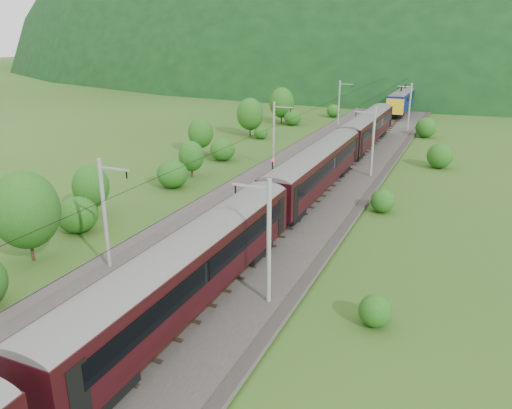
% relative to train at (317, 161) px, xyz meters
% --- Properties ---
extents(ground, '(600.00, 600.00, 0.00)m').
position_rel_train_xyz_m(ground, '(-2.40, -22.37, -3.85)').
color(ground, '#294816').
rests_on(ground, ground).
extents(railbed, '(14.00, 220.00, 0.30)m').
position_rel_train_xyz_m(railbed, '(-2.40, -12.37, -3.70)').
color(railbed, '#38332D').
rests_on(railbed, ground).
extents(track_left, '(2.40, 220.00, 0.27)m').
position_rel_train_xyz_m(track_left, '(-4.80, -12.37, -3.47)').
color(track_left, brown).
rests_on(track_left, railbed).
extents(track_right, '(2.40, 220.00, 0.27)m').
position_rel_train_xyz_m(track_right, '(0.00, -12.37, -3.47)').
color(track_right, brown).
rests_on(track_right, railbed).
extents(catenary_left, '(2.54, 192.28, 8.00)m').
position_rel_train_xyz_m(catenary_left, '(-8.52, 9.63, 0.65)').
color(catenary_left, gray).
rests_on(catenary_left, railbed).
extents(catenary_right, '(2.54, 192.28, 8.00)m').
position_rel_train_xyz_m(catenary_right, '(3.72, 9.63, 0.65)').
color(catenary_right, gray).
rests_on(catenary_right, railbed).
extents(overhead_wires, '(4.83, 198.00, 0.03)m').
position_rel_train_xyz_m(overhead_wires, '(-2.40, -12.37, 3.25)').
color(overhead_wires, black).
rests_on(overhead_wires, ground).
extents(mountain_main, '(504.00, 360.00, 244.00)m').
position_rel_train_xyz_m(mountain_main, '(-2.40, 237.63, -3.85)').
color(mountain_main, '#113316').
rests_on(mountain_main, ground).
extents(mountain_ridge, '(336.00, 280.00, 132.00)m').
position_rel_train_xyz_m(mountain_ridge, '(-122.40, 277.63, -3.85)').
color(mountain_ridge, '#113316').
rests_on(mountain_ridge, ground).
extents(train, '(3.29, 133.35, 5.74)m').
position_rel_train_xyz_m(train, '(0.00, 0.00, 0.00)').
color(train, black).
rests_on(train, ground).
extents(hazard_post_near, '(0.17, 0.17, 1.56)m').
position_rel_train_xyz_m(hazard_post_near, '(-2.59, 26.36, -2.77)').
color(hazard_post_near, red).
rests_on(hazard_post_near, railbed).
extents(hazard_post_far, '(0.17, 0.17, 1.56)m').
position_rel_train_xyz_m(hazard_post_far, '(-1.94, 0.89, -2.77)').
color(hazard_post_far, red).
rests_on(hazard_post_far, railbed).
extents(signal, '(0.26, 0.26, 2.32)m').
position_rel_train_xyz_m(signal, '(-6.28, 3.46, -2.18)').
color(signal, black).
rests_on(signal, railbed).
extents(vegetation_left, '(12.48, 145.59, 6.96)m').
position_rel_train_xyz_m(vegetation_left, '(-16.84, -0.56, -1.08)').
color(vegetation_left, '#225416').
rests_on(vegetation_left, ground).
extents(vegetation_right, '(6.92, 103.65, 2.96)m').
position_rel_train_xyz_m(vegetation_right, '(8.44, 1.32, -2.55)').
color(vegetation_right, '#225416').
rests_on(vegetation_right, ground).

